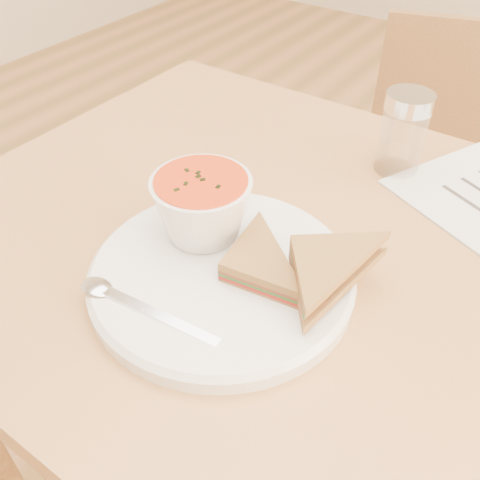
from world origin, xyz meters
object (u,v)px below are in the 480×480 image
Objects in this scene: dining_table at (308,431)px; condiment_shaker at (403,133)px; chair_far at (431,229)px; plate at (222,276)px; soup_bowl at (202,210)px.

condiment_shaker is (-0.02, 0.21, 0.43)m from dining_table.
dining_table is at bearing -85.24° from condiment_shaker.
plate is at bearing 66.75° from chair_far.
chair_far is at bearing 91.03° from dining_table.
dining_table is 1.23× the size of chair_far.
plate is at bearing -34.15° from soup_bowl.
dining_table is 8.88× the size of condiment_shaker.
soup_bowl is (-0.05, 0.03, 0.05)m from plate.
dining_table is at bearing 50.71° from plate.
chair_far is at bearing 88.75° from condiment_shaker.
chair_far is 0.76m from plate.
soup_bowl is at bearing -112.48° from condiment_shaker.
soup_bowl is at bearing 145.85° from plate.
plate is (-0.08, -0.10, 0.38)m from dining_table.
plate is 0.33m from condiment_shaker.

